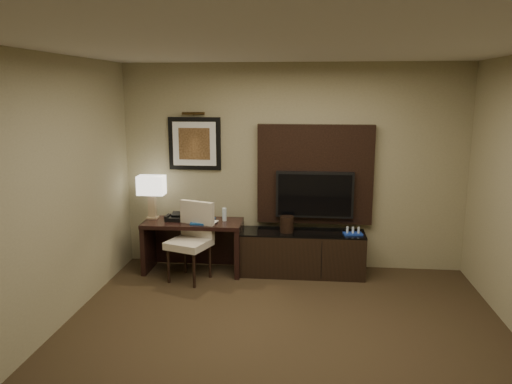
# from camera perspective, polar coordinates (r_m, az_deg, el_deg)

# --- Properties ---
(floor) EXTENTS (4.50, 5.00, 0.01)m
(floor) POSITION_cam_1_polar(r_m,az_deg,el_deg) (4.67, 2.82, -18.73)
(floor) COLOR #2F2315
(floor) RESTS_ON ground
(ceiling) EXTENTS (4.50, 5.00, 0.01)m
(ceiling) POSITION_cam_1_polar(r_m,az_deg,el_deg) (4.05, 3.22, 16.50)
(ceiling) COLOR silver
(ceiling) RESTS_ON wall_back
(wall_back) EXTENTS (4.50, 0.01, 2.70)m
(wall_back) POSITION_cam_1_polar(r_m,az_deg,el_deg) (6.61, 4.16, 2.84)
(wall_back) COLOR gray
(wall_back) RESTS_ON floor
(wall_left) EXTENTS (0.01, 5.00, 2.70)m
(wall_left) POSITION_cam_1_polar(r_m,az_deg,el_deg) (4.82, -24.77, -1.49)
(wall_left) COLOR gray
(wall_left) RESTS_ON floor
(desk) EXTENTS (1.28, 0.57, 0.68)m
(desk) POSITION_cam_1_polar(r_m,az_deg,el_deg) (6.61, -7.15, -6.20)
(desk) COLOR black
(desk) RESTS_ON floor
(credenza) EXTENTS (1.65, 0.47, 0.57)m
(credenza) POSITION_cam_1_polar(r_m,az_deg,el_deg) (6.52, 5.01, -6.96)
(credenza) COLOR black
(credenza) RESTS_ON floor
(tv_wall_panel) EXTENTS (1.50, 0.12, 1.30)m
(tv_wall_panel) POSITION_cam_1_polar(r_m,az_deg,el_deg) (6.56, 6.75, 2.02)
(tv_wall_panel) COLOR black
(tv_wall_panel) RESTS_ON wall_back
(tv) EXTENTS (1.00, 0.08, 0.60)m
(tv) POSITION_cam_1_polar(r_m,az_deg,el_deg) (6.51, 6.71, -0.30)
(tv) COLOR black
(tv) RESTS_ON tv_wall_panel
(artwork) EXTENTS (0.70, 0.04, 0.70)m
(artwork) POSITION_cam_1_polar(r_m,az_deg,el_deg) (6.71, -7.02, 5.51)
(artwork) COLOR black
(artwork) RESTS_ON wall_back
(picture_light) EXTENTS (0.04, 0.04, 0.30)m
(picture_light) POSITION_cam_1_polar(r_m,az_deg,el_deg) (6.65, -7.18, 8.90)
(picture_light) COLOR #443115
(picture_light) RESTS_ON wall_back
(desk_chair) EXTENTS (0.62, 0.66, 0.97)m
(desk_chair) POSITION_cam_1_polar(r_m,az_deg,el_deg) (6.28, -7.68, -5.79)
(desk_chair) COLOR beige
(desk_chair) RESTS_ON floor
(table_lamp) EXTENTS (0.38, 0.24, 0.58)m
(table_lamp) POSITION_cam_1_polar(r_m,az_deg,el_deg) (6.71, -11.81, -0.52)
(table_lamp) COLOR tan
(table_lamp) RESTS_ON desk
(desk_phone) EXTENTS (0.21, 0.19, 0.10)m
(desk_phone) POSITION_cam_1_polar(r_m,az_deg,el_deg) (6.58, -9.36, -2.82)
(desk_phone) COLOR black
(desk_phone) RESTS_ON desk
(blue_folder) EXTENTS (0.27, 0.35, 0.02)m
(blue_folder) POSITION_cam_1_polar(r_m,az_deg,el_deg) (6.47, -6.08, -3.32)
(blue_folder) COLOR #164B91
(blue_folder) RESTS_ON desk
(book) EXTENTS (0.16, 0.04, 0.21)m
(book) POSITION_cam_1_polar(r_m,az_deg,el_deg) (6.39, -5.92, -2.63)
(book) COLOR #B2A28C
(book) RESTS_ON desk
(water_bottle) EXTENTS (0.07, 0.07, 0.17)m
(water_bottle) POSITION_cam_1_polar(r_m,az_deg,el_deg) (6.49, -3.64, -2.57)
(water_bottle) COLOR silver
(water_bottle) RESTS_ON desk
(ice_bucket) EXTENTS (0.22, 0.22, 0.20)m
(ice_bucket) POSITION_cam_1_polar(r_m,az_deg,el_deg) (6.39, 3.53, -3.70)
(ice_bucket) COLOR black
(ice_bucket) RESTS_ON credenza
(minibar_tray) EXTENTS (0.25, 0.17, 0.08)m
(minibar_tray) POSITION_cam_1_polar(r_m,az_deg,el_deg) (6.39, 11.02, -4.44)
(minibar_tray) COLOR #173496
(minibar_tray) RESTS_ON credenza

